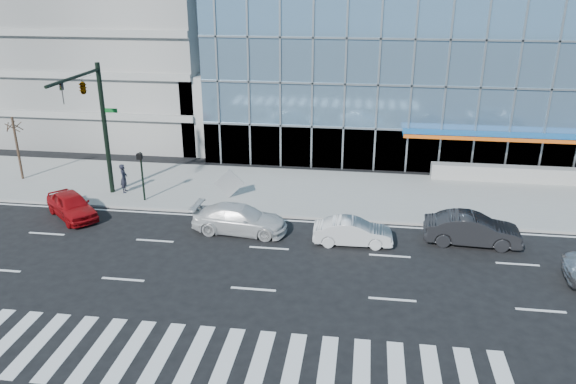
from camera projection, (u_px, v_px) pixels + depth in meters
name	position (u px, v px, depth m)	size (l,w,h in m)	color
ground	(269.00, 248.00, 28.23)	(160.00, 160.00, 0.00)	black
sidewalk	(291.00, 190.00, 35.59)	(120.00, 8.00, 0.15)	gray
theatre_building	(482.00, 42.00, 47.70)	(42.00, 26.00, 15.00)	#759FC4
parking_garage	(101.00, 9.00, 51.25)	(24.00, 24.00, 20.00)	gray
ramp_block	(233.00, 108.00, 44.56)	(6.00, 8.00, 6.00)	gray
traffic_signal	(90.00, 102.00, 31.67)	(1.14, 5.74, 8.00)	black
ped_signal_post	(141.00, 169.00, 33.13)	(0.30, 0.33, 3.00)	black
street_tree_near	(13.00, 126.00, 36.15)	(1.10, 1.10, 4.23)	#332319
white_suv	(240.00, 219.00, 29.78)	(2.06, 5.07, 1.47)	silver
white_sedan	(353.00, 232.00, 28.47)	(1.40, 4.01, 1.32)	silver
dark_sedan	(472.00, 229.00, 28.43)	(1.67, 4.79, 1.58)	black
red_sedan	(72.00, 205.00, 31.61)	(1.70, 4.23, 1.44)	#A30C10
pedestrian	(124.00, 178.00, 34.83)	(0.66, 0.43, 1.81)	black
tilted_panel	(229.00, 183.00, 33.94)	(1.30, 0.06, 1.30)	#A5A5A5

